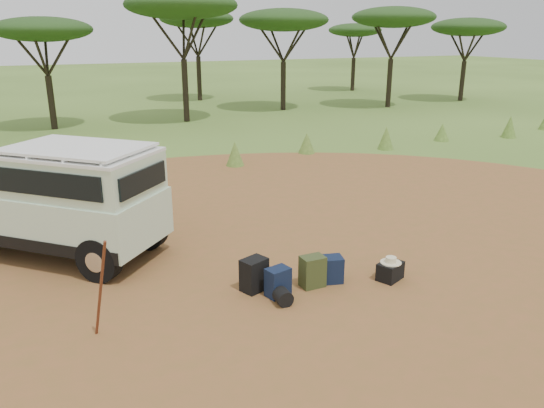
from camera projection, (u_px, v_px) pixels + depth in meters
name	position (u px, v px, depth m)	size (l,w,h in m)	color
ground	(243.00, 294.00, 8.84)	(140.00, 140.00, 0.00)	#4C6E27
dirt_clearing	(243.00, 294.00, 8.84)	(23.00, 23.00, 0.01)	brown
grass_fringe	(144.00, 160.00, 16.28)	(36.60, 1.60, 0.90)	#4C6E27
acacia_treeline	(103.00, 16.00, 24.79)	(46.70, 13.20, 6.26)	black
safari_vehicle	(56.00, 202.00, 10.16)	(4.45, 4.35, 2.19)	silver
walking_staff	(101.00, 290.00, 7.27)	(0.04, 0.04, 1.67)	#602E16
backpack_black	(254.00, 275.00, 8.89)	(0.42, 0.31, 0.57)	black
backpack_navy	(278.00, 282.00, 8.71)	(0.38, 0.27, 0.50)	#101B35
backpack_olive	(312.00, 272.00, 9.03)	(0.40, 0.29, 0.56)	#3C451F
duffel_navy	(330.00, 269.00, 9.21)	(0.42, 0.31, 0.47)	#101B35
hard_case	(390.00, 271.00, 9.32)	(0.45, 0.32, 0.32)	black
stuff_sack	(283.00, 297.00, 8.47)	(0.27, 0.27, 0.27)	black
safari_hat	(391.00, 261.00, 9.26)	(0.37, 0.37, 0.11)	beige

